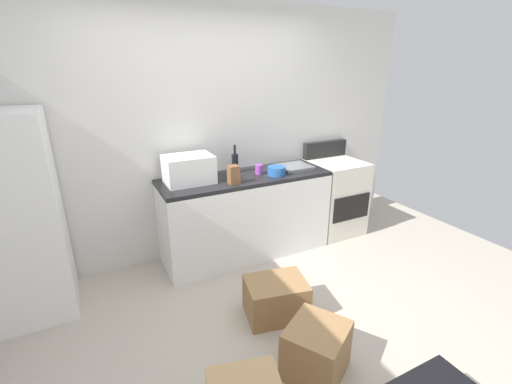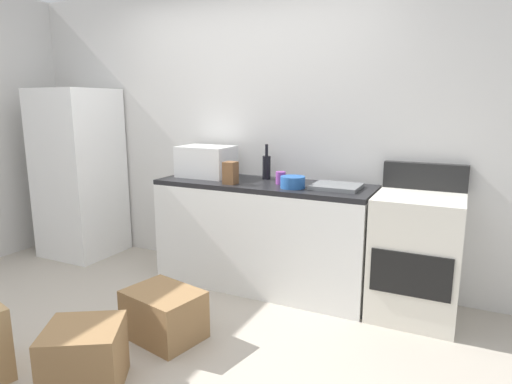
# 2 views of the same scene
# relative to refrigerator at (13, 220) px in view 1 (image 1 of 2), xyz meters

# --- Properties ---
(ground_plane) EXTENTS (6.00, 6.00, 0.00)m
(ground_plane) POSITION_rel_refrigerator_xyz_m (1.75, -1.15, -0.84)
(ground_plane) COLOR #B2A899
(wall_back) EXTENTS (5.00, 0.10, 2.60)m
(wall_back) POSITION_rel_refrigerator_xyz_m (1.75, 0.40, 0.46)
(wall_back) COLOR silver
(wall_back) RESTS_ON ground_plane
(kitchen_counter) EXTENTS (1.80, 0.60, 0.90)m
(kitchen_counter) POSITION_rel_refrigerator_xyz_m (2.05, 0.05, -0.39)
(kitchen_counter) COLOR white
(kitchen_counter) RESTS_ON ground_plane
(refrigerator) EXTENTS (0.68, 0.66, 1.68)m
(refrigerator) POSITION_rel_refrigerator_xyz_m (0.00, 0.00, 0.00)
(refrigerator) COLOR white
(refrigerator) RESTS_ON ground_plane
(stove_oven) EXTENTS (0.60, 0.61, 1.10)m
(stove_oven) POSITION_rel_refrigerator_xyz_m (3.27, 0.06, -0.38)
(stove_oven) COLOR silver
(stove_oven) RESTS_ON ground_plane
(microwave) EXTENTS (0.46, 0.34, 0.27)m
(microwave) POSITION_rel_refrigerator_xyz_m (1.47, 0.10, 0.19)
(microwave) COLOR white
(microwave) RESTS_ON kitchen_counter
(sink_basin) EXTENTS (0.36, 0.32, 0.03)m
(sink_basin) POSITION_rel_refrigerator_xyz_m (2.66, 0.06, 0.07)
(sink_basin) COLOR slate
(sink_basin) RESTS_ON kitchen_counter
(wine_bottle) EXTENTS (0.07, 0.07, 0.30)m
(wine_bottle) POSITION_rel_refrigerator_xyz_m (2.00, 0.21, 0.17)
(wine_bottle) COLOR black
(wine_bottle) RESTS_ON kitchen_counter
(coffee_mug) EXTENTS (0.08, 0.08, 0.10)m
(coffee_mug) POSITION_rel_refrigerator_xyz_m (2.21, 0.04, 0.11)
(coffee_mug) COLOR purple
(coffee_mug) RESTS_ON kitchen_counter
(knife_block) EXTENTS (0.10, 0.10, 0.18)m
(knife_block) POSITION_rel_refrigerator_xyz_m (1.84, -0.13, 0.15)
(knife_block) COLOR brown
(knife_block) RESTS_ON kitchen_counter
(mixing_bowl) EXTENTS (0.19, 0.19, 0.09)m
(mixing_bowl) POSITION_rel_refrigerator_xyz_m (2.35, -0.07, 0.10)
(mixing_bowl) COLOR #2659A5
(mixing_bowl) RESTS_ON kitchen_counter
(cardboard_box_medium) EXTENTS (0.53, 0.52, 0.37)m
(cardboard_box_medium) POSITION_rel_refrigerator_xyz_m (1.77, -1.64, -0.66)
(cardboard_box_medium) COLOR olive
(cardboard_box_medium) RESTS_ON ground_plane
(cardboard_box_small) EXTENTS (0.55, 0.46, 0.32)m
(cardboard_box_small) POSITION_rel_refrigerator_xyz_m (1.82, -1.02, -0.68)
(cardboard_box_small) COLOR olive
(cardboard_box_small) RESTS_ON ground_plane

